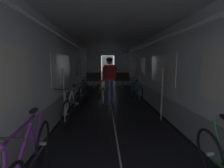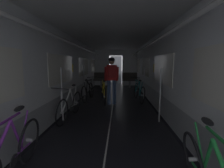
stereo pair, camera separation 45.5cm
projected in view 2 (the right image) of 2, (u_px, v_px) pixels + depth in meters
name	position (u px, v px, depth m)	size (l,w,h in m)	color
train_car_shell	(113.00, 58.00, 5.45)	(3.14, 12.34, 2.57)	black
bench_seat_far_left	(101.00, 78.00, 10.07)	(0.98, 0.51, 0.95)	gray
bench_seat_far_right	(130.00, 79.00, 9.99)	(0.98, 0.51, 0.95)	gray
bicycle_teal	(139.00, 92.00, 6.39)	(0.50, 1.69, 0.95)	black
bicycle_black	(88.00, 91.00, 6.53)	(0.44, 1.69, 0.95)	black
bicycle_purple	(10.00, 156.00, 1.94)	(0.44, 1.69, 0.95)	black
bicycle_white	(70.00, 105.00, 4.31)	(0.44, 1.69, 0.95)	black
person_cyclist_aisle	(112.00, 76.00, 5.78)	(0.56, 0.43, 1.73)	#384C75
bicycle_yellow_in_aisle	(104.00, 93.00, 6.15)	(0.49, 1.67, 0.94)	black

